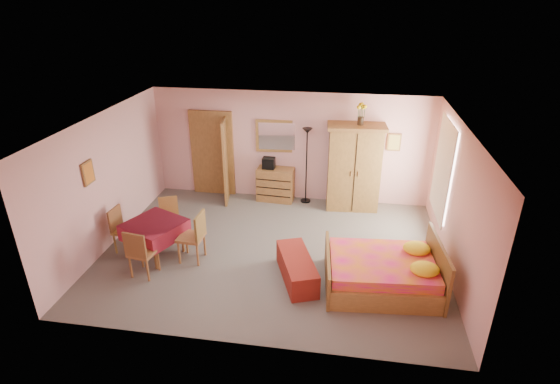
% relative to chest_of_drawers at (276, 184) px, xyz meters
% --- Properties ---
extents(floor, '(6.50, 6.50, 0.00)m').
position_rel_chest_of_drawers_xyz_m(floor, '(0.32, -2.29, -0.41)').
color(floor, slate).
rests_on(floor, ground).
extents(ceiling, '(6.50, 6.50, 0.00)m').
position_rel_chest_of_drawers_xyz_m(ceiling, '(0.32, -2.29, 2.19)').
color(ceiling, brown).
rests_on(ceiling, wall_back).
extents(wall_back, '(6.50, 0.10, 2.60)m').
position_rel_chest_of_drawers_xyz_m(wall_back, '(0.32, 0.21, 0.89)').
color(wall_back, '#E1A4A3').
rests_on(wall_back, floor).
extents(wall_front, '(6.50, 0.10, 2.60)m').
position_rel_chest_of_drawers_xyz_m(wall_front, '(0.32, -4.79, 0.89)').
color(wall_front, '#E1A4A3').
rests_on(wall_front, floor).
extents(wall_left, '(0.10, 5.00, 2.60)m').
position_rel_chest_of_drawers_xyz_m(wall_left, '(-2.93, -2.29, 0.89)').
color(wall_left, '#E1A4A3').
rests_on(wall_left, floor).
extents(wall_right, '(0.10, 5.00, 2.60)m').
position_rel_chest_of_drawers_xyz_m(wall_right, '(3.57, -2.29, 0.89)').
color(wall_right, '#E1A4A3').
rests_on(wall_right, floor).
extents(doorway, '(1.06, 0.12, 2.15)m').
position_rel_chest_of_drawers_xyz_m(doorway, '(-1.58, 0.18, 0.62)').
color(doorway, '#9E6B35').
rests_on(doorway, floor).
extents(window, '(0.08, 1.40, 1.95)m').
position_rel_chest_of_drawers_xyz_m(window, '(3.53, -1.09, 1.04)').
color(window, white).
rests_on(window, wall_right).
extents(picture_left, '(0.04, 0.32, 0.42)m').
position_rel_chest_of_drawers_xyz_m(picture_left, '(-2.90, -2.89, 1.29)').
color(picture_left, orange).
rests_on(picture_left, wall_left).
extents(picture_back, '(0.30, 0.04, 0.40)m').
position_rel_chest_of_drawers_xyz_m(picture_back, '(2.67, 0.18, 1.14)').
color(picture_back, '#D8BF59').
rests_on(picture_back, wall_back).
extents(chest_of_drawers, '(0.89, 0.49, 0.82)m').
position_rel_chest_of_drawers_xyz_m(chest_of_drawers, '(0.00, 0.00, 0.00)').
color(chest_of_drawers, olive).
rests_on(chest_of_drawers, floor).
extents(wall_mirror, '(0.99, 0.11, 0.78)m').
position_rel_chest_of_drawers_xyz_m(wall_mirror, '(-0.00, 0.21, 1.14)').
color(wall_mirror, white).
rests_on(wall_mirror, wall_back).
extents(stereo, '(0.29, 0.22, 0.27)m').
position_rel_chest_of_drawers_xyz_m(stereo, '(-0.16, -0.01, 0.54)').
color(stereo, black).
rests_on(stereo, chest_of_drawers).
extents(floor_lamp, '(0.29, 0.29, 1.83)m').
position_rel_chest_of_drawers_xyz_m(floor_lamp, '(0.73, 0.02, 0.51)').
color(floor_lamp, black).
rests_on(floor_lamp, floor).
extents(wardrobe, '(1.32, 0.75, 2.00)m').
position_rel_chest_of_drawers_xyz_m(wardrobe, '(1.82, -0.11, 0.59)').
color(wardrobe, olive).
rests_on(wardrobe, floor).
extents(sunflower_vase, '(0.20, 0.20, 0.48)m').
position_rel_chest_of_drawers_xyz_m(sunflower_vase, '(1.89, -0.11, 1.83)').
color(sunflower_vase, yellow).
rests_on(sunflower_vase, wardrobe).
extents(bed, '(2.03, 1.66, 0.89)m').
position_rel_chest_of_drawers_xyz_m(bed, '(2.34, -3.08, 0.03)').
color(bed, '#E91679').
rests_on(bed, floor).
extents(bench, '(0.91, 1.39, 0.43)m').
position_rel_chest_of_drawers_xyz_m(bench, '(0.90, -3.10, -0.19)').
color(bench, maroon).
rests_on(bench, floor).
extents(dining_table, '(1.26, 1.26, 0.70)m').
position_rel_chest_of_drawers_xyz_m(dining_table, '(-1.85, -2.74, -0.06)').
color(dining_table, maroon).
rests_on(dining_table, floor).
extents(chair_south, '(0.48, 0.48, 0.93)m').
position_rel_chest_of_drawers_xyz_m(chair_south, '(-1.80, -3.38, 0.06)').
color(chair_south, '#9A6134').
rests_on(chair_south, floor).
extents(chair_north, '(0.50, 0.50, 0.84)m').
position_rel_chest_of_drawers_xyz_m(chair_north, '(-1.84, -2.07, 0.01)').
color(chair_north, '#AF753B').
rests_on(chair_north, floor).
extents(chair_west, '(0.43, 0.43, 0.90)m').
position_rel_chest_of_drawers_xyz_m(chair_west, '(-2.49, -2.68, 0.04)').
color(chair_west, olive).
rests_on(chair_west, floor).
extents(chair_east, '(0.47, 0.47, 0.99)m').
position_rel_chest_of_drawers_xyz_m(chair_east, '(-1.13, -2.79, 0.09)').
color(chair_east, '#A86938').
rests_on(chair_east, floor).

